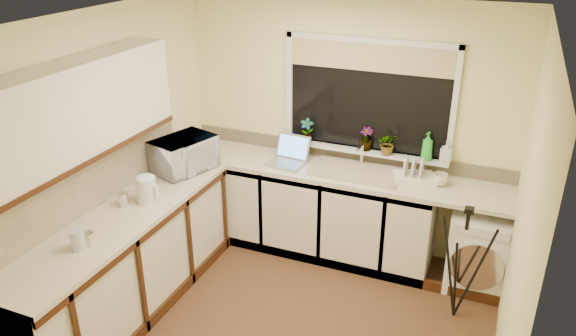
# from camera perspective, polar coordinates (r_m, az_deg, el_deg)

# --- Properties ---
(floor) EXTENTS (3.20, 3.20, 0.00)m
(floor) POSITION_cam_1_polar(r_m,az_deg,el_deg) (4.72, -0.11, -15.89)
(floor) COLOR brown
(floor) RESTS_ON ground
(ceiling) EXTENTS (3.20, 3.20, 0.00)m
(ceiling) POSITION_cam_1_polar(r_m,az_deg,el_deg) (3.66, -0.14, 14.95)
(ceiling) COLOR white
(ceiling) RESTS_ON ground
(wall_back) EXTENTS (3.20, 0.00, 3.20)m
(wall_back) POSITION_cam_1_polar(r_m,az_deg,el_deg) (5.34, 6.04, 4.24)
(wall_back) COLOR #F8EFA5
(wall_back) RESTS_ON ground
(wall_front) EXTENTS (3.20, 0.00, 3.20)m
(wall_front) POSITION_cam_1_polar(r_m,az_deg,el_deg) (2.92, -11.80, -14.72)
(wall_front) COLOR #F8EFA5
(wall_front) RESTS_ON ground
(wall_left) EXTENTS (0.00, 3.00, 3.00)m
(wall_left) POSITION_cam_1_polar(r_m,az_deg,el_deg) (4.82, -17.98, 0.89)
(wall_left) COLOR #F8EFA5
(wall_left) RESTS_ON ground
(wall_right) EXTENTS (0.00, 3.00, 3.00)m
(wall_right) POSITION_cam_1_polar(r_m,az_deg,el_deg) (3.80, 22.92, -6.39)
(wall_right) COLOR #F8EFA5
(wall_right) RESTS_ON ground
(base_cabinet_back) EXTENTS (2.55, 0.60, 0.86)m
(base_cabinet_back) POSITION_cam_1_polar(r_m,az_deg,el_deg) (5.50, 1.53, -4.10)
(base_cabinet_back) COLOR silver
(base_cabinet_back) RESTS_ON floor
(base_cabinet_left) EXTENTS (0.54, 2.40, 0.86)m
(base_cabinet_left) POSITION_cam_1_polar(r_m,az_deg,el_deg) (4.81, -16.21, -9.69)
(base_cabinet_left) COLOR silver
(base_cabinet_left) RESTS_ON floor
(worktop_back) EXTENTS (3.20, 0.60, 0.04)m
(worktop_back) POSITION_cam_1_polar(r_m,az_deg,el_deg) (5.21, 4.93, -0.37)
(worktop_back) COLOR beige
(worktop_back) RESTS_ON base_cabinet_back
(worktop_left) EXTENTS (0.60, 2.40, 0.04)m
(worktop_left) POSITION_cam_1_polar(r_m,az_deg,el_deg) (4.59, -16.86, -5.00)
(worktop_left) COLOR beige
(worktop_left) RESTS_ON base_cabinet_left
(upper_cabinet) EXTENTS (0.28, 1.90, 0.70)m
(upper_cabinet) POSITION_cam_1_polar(r_m,az_deg,el_deg) (4.22, -21.10, 5.50)
(upper_cabinet) COLOR silver
(upper_cabinet) RESTS_ON wall_left
(splashback_left) EXTENTS (0.02, 2.40, 0.45)m
(splashback_left) POSITION_cam_1_polar(r_m,az_deg,el_deg) (4.65, -20.00, -1.62)
(splashback_left) COLOR beige
(splashback_left) RESTS_ON wall_left
(splashback_back) EXTENTS (3.20, 0.02, 0.14)m
(splashback_back) POSITION_cam_1_polar(r_m,az_deg,el_deg) (5.42, 5.89, 1.67)
(splashback_back) COLOR beige
(splashback_back) RESTS_ON wall_back
(window_glass) EXTENTS (1.50, 0.02, 1.00)m
(window_glass) POSITION_cam_1_polar(r_m,az_deg,el_deg) (5.18, 8.29, 7.26)
(window_glass) COLOR black
(window_glass) RESTS_ON wall_back
(window_blind) EXTENTS (1.50, 0.02, 0.25)m
(window_blind) POSITION_cam_1_polar(r_m,az_deg,el_deg) (5.06, 8.47, 11.25)
(window_blind) COLOR tan
(window_blind) RESTS_ON wall_back
(windowsill) EXTENTS (1.60, 0.14, 0.03)m
(windowsill) POSITION_cam_1_polar(r_m,az_deg,el_deg) (5.30, 7.81, 1.77)
(windowsill) COLOR white
(windowsill) RESTS_ON wall_back
(sink) EXTENTS (0.82, 0.46, 0.03)m
(sink) POSITION_cam_1_polar(r_m,az_deg,el_deg) (5.14, 7.06, -0.38)
(sink) COLOR tan
(sink) RESTS_ON worktop_back
(faucet) EXTENTS (0.03, 0.03, 0.24)m
(faucet) POSITION_cam_1_polar(r_m,az_deg,el_deg) (5.26, 7.65, 1.43)
(faucet) COLOR silver
(faucet) RESTS_ON worktop_back
(washing_machine) EXTENTS (0.56, 0.54, 0.76)m
(washing_machine) POSITION_cam_1_polar(r_m,az_deg,el_deg) (5.23, 19.17, -7.88)
(washing_machine) COLOR white
(washing_machine) RESTS_ON floor
(laptop) EXTENTS (0.38, 0.37, 0.25)m
(laptop) POSITION_cam_1_polar(r_m,az_deg,el_deg) (5.32, 0.09, 1.28)
(laptop) COLOR #929399
(laptop) RESTS_ON worktop_back
(kettle) EXTENTS (0.17, 0.17, 0.22)m
(kettle) POSITION_cam_1_polar(r_m,az_deg,el_deg) (4.69, -14.41, -2.23)
(kettle) COLOR silver
(kettle) RESTS_ON worktop_left
(dish_rack) EXTENTS (0.42, 0.37, 0.05)m
(dish_rack) POSITION_cam_1_polar(r_m,az_deg,el_deg) (5.08, 12.96, -1.03)
(dish_rack) COLOR white
(dish_rack) RESTS_ON worktop_back
(tripod) EXTENTS (0.63, 0.63, 1.02)m
(tripod) POSITION_cam_1_polar(r_m,az_deg,el_deg) (4.72, 17.46, -9.43)
(tripod) COLOR black
(tripod) RESTS_ON floor
(glass_jug) EXTENTS (0.10, 0.10, 0.15)m
(glass_jug) POSITION_cam_1_polar(r_m,az_deg,el_deg) (4.20, -20.91, -6.93)
(glass_jug) COLOR silver
(glass_jug) RESTS_ON worktop_left
(steel_jar) EXTENTS (0.08, 0.08, 0.12)m
(steel_jar) POSITION_cam_1_polar(r_m,az_deg,el_deg) (4.70, -16.64, -3.15)
(steel_jar) COLOR silver
(steel_jar) RESTS_ON worktop_left
(microwave) EXTENTS (0.53, 0.65, 0.31)m
(microwave) POSITION_cam_1_polar(r_m,az_deg,el_deg) (5.21, -10.72, 1.40)
(microwave) COLOR white
(microwave) RESTS_ON worktop_left
(plant_a) EXTENTS (0.14, 0.11, 0.24)m
(plant_a) POSITION_cam_1_polar(r_m,az_deg,el_deg) (5.37, 1.97, 3.87)
(plant_a) COLOR #999999
(plant_a) RESTS_ON windowsill
(plant_c) EXTENTS (0.14, 0.14, 0.22)m
(plant_c) POSITION_cam_1_polar(r_m,az_deg,el_deg) (5.24, 8.07, 3.00)
(plant_c) COLOR #999999
(plant_c) RESTS_ON windowsill
(plant_d) EXTENTS (0.23, 0.22, 0.21)m
(plant_d) POSITION_cam_1_polar(r_m,az_deg,el_deg) (5.18, 10.31, 2.48)
(plant_d) COLOR #999999
(plant_d) RESTS_ON windowsill
(soap_bottle_green) EXTENTS (0.12, 0.12, 0.26)m
(soap_bottle_green) POSITION_cam_1_polar(r_m,az_deg,el_deg) (5.12, 14.20, 2.18)
(soap_bottle_green) COLOR green
(soap_bottle_green) RESTS_ON windowsill
(soap_bottle_clear) EXTENTS (0.10, 0.10, 0.21)m
(soap_bottle_clear) POSITION_cam_1_polar(r_m,az_deg,el_deg) (5.12, 16.05, 1.64)
(soap_bottle_clear) COLOR #999999
(soap_bottle_clear) RESTS_ON windowsill
(cup_back) EXTENTS (0.18, 0.18, 0.11)m
(cup_back) POSITION_cam_1_polar(r_m,az_deg,el_deg) (5.04, 15.45, -1.16)
(cup_back) COLOR silver
(cup_back) RESTS_ON worktop_back
(cup_left) EXTENTS (0.14, 0.14, 0.10)m
(cup_left) POSITION_cam_1_polar(r_m,az_deg,el_deg) (4.24, -20.04, -6.93)
(cup_left) COLOR beige
(cup_left) RESTS_ON worktop_left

